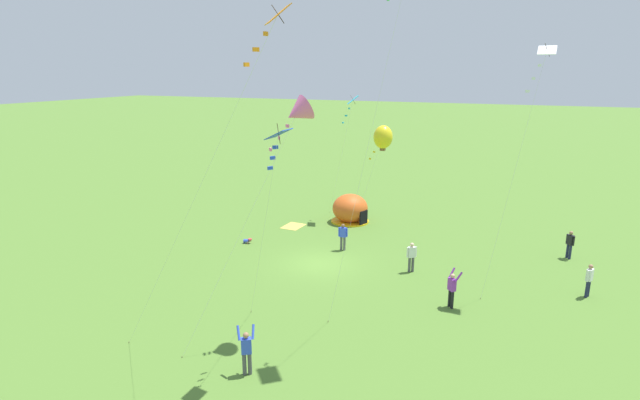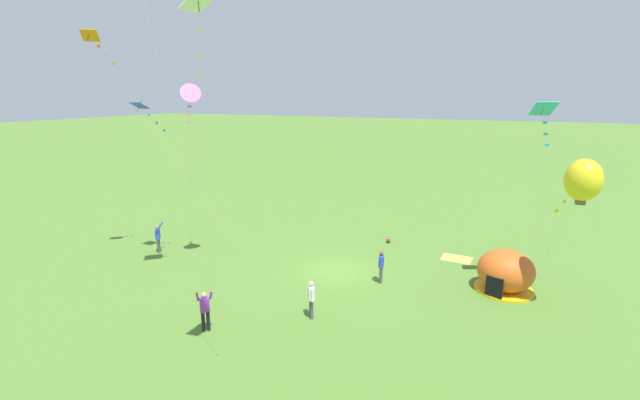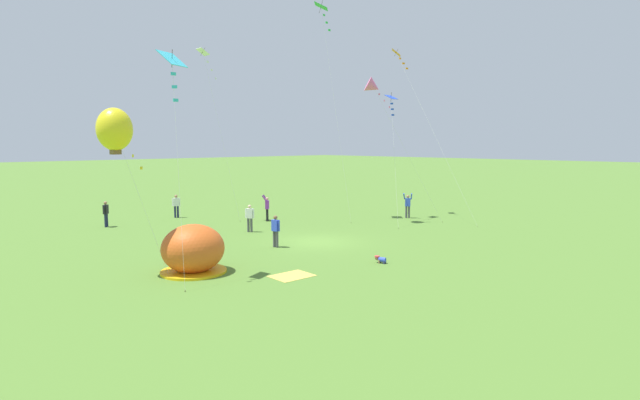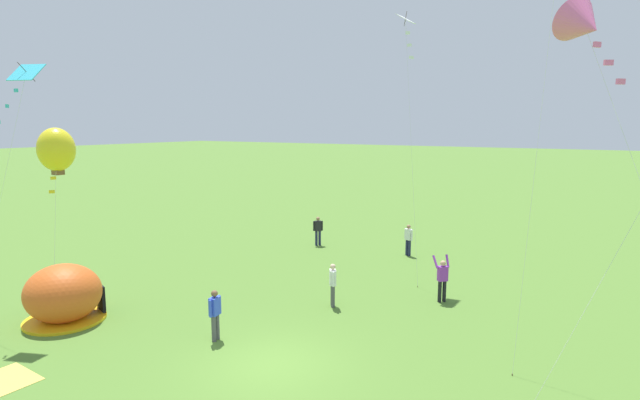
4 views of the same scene
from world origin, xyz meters
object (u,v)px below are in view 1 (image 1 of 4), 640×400
person_with_toddler (452,288)px  person_center_field (570,243)px  kite_white (543,62)px  kite_blue (277,144)px  popup_tent (350,209)px  person_near_tent (343,236)px  kite_orange (268,34)px  toddler_crawling (247,241)px  kite_yellow (383,137)px  person_strolling (589,279)px  person_flying_kite (247,350)px  kite_cyan (352,104)px  person_watching_sky (412,256)px  kite_pink (297,112)px

person_with_toddler → person_center_field: 10.74m
kite_white → kite_blue: size_ratio=1.31×
popup_tent → person_near_tent: size_ratio=1.63×
kite_orange → toddler_crawling: bearing=-145.6°
kite_white → kite_yellow: bearing=-136.1°
person_strolling → person_center_field: 5.45m
toddler_crawling → person_flying_kite: person_flying_kite is taller
person_center_field → kite_cyan: (-2.80, -14.87, 7.62)m
person_watching_sky → kite_yellow: 12.26m
person_with_toddler → popup_tent: bearing=-141.0°
person_near_tent → person_with_toddler: bearing=54.6°
kite_white → person_near_tent: bearing=-102.9°
person_with_toddler → kite_white: size_ratio=0.16×
toddler_crawling → kite_pink: kite_pink is taller
person_flying_kite → kite_white: kite_white is taller
kite_pink → popup_tent: bearing=-168.1°
person_watching_sky → kite_white: 11.77m
toddler_crawling → kite_orange: (13.57, 9.28, 11.76)m
toddler_crawling → person_watching_sky: (0.55, 10.88, 0.79)m
toddler_crawling → kite_white: kite_white is taller
popup_tent → person_with_toddler: 14.36m
person_with_toddler → kite_yellow: 16.32m
kite_orange → person_strolling: bearing=142.0°
person_near_tent → kite_pink: (10.11, 1.76, 8.40)m
kite_orange → person_with_toddler: bearing=155.5°
person_with_toddler → person_strolling: size_ratio=1.10×
person_with_toddler → kite_pink: kite_pink is taller
person_flying_kite → kite_white: bearing=141.6°
kite_pink → kite_yellow: bearing=-174.7°
person_watching_sky → person_with_toddler: bearing=37.7°
person_center_field → kite_white: (6.28, -2.62, 10.33)m
person_with_toddler → person_strolling: 7.17m
toddler_crawling → kite_yellow: 12.84m
kite_yellow → kite_white: bearing=43.9°
popup_tent → toddler_crawling: 8.47m
person_watching_sky → person_center_field: (-5.70, 8.23, 0.00)m
kite_white → kite_blue: 13.48m
kite_white → kite_pink: 11.71m
person_near_tent → person_strolling: (1.50, 13.52, 0.00)m
kite_blue → kite_pink: bearing=-169.7°
person_watching_sky → kite_blue: bearing=-12.6°
toddler_crawling → kite_orange: 20.21m
person_near_tent → kite_orange: kite_orange is taller
popup_tent → person_center_field: (1.95, 14.55, -0.03)m
person_strolling → kite_white: kite_white is taller
toddler_crawling → kite_blue: 16.55m
person_flying_kite → person_watching_sky: bearing=164.1°
popup_tent → kite_yellow: bearing=146.4°
person_near_tent → kite_orange: 18.69m
kite_white → kite_blue: (10.43, -8.08, -2.76)m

